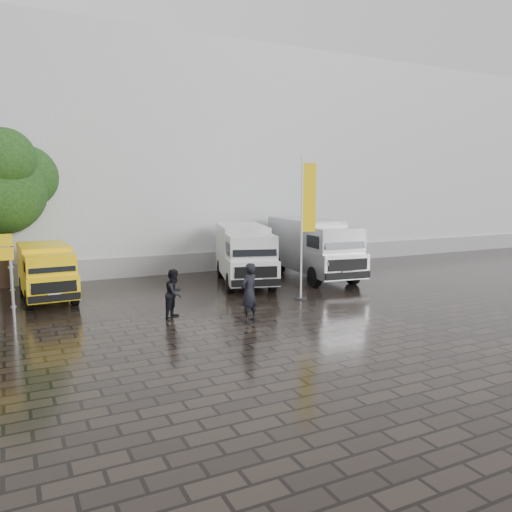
# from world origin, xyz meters

# --- Properties ---
(ground) EXTENTS (120.00, 120.00, 0.00)m
(ground) POSITION_xyz_m (0.00, 0.00, 0.00)
(ground) COLOR black
(ground) RESTS_ON ground
(exhibition_hall) EXTENTS (44.00, 16.00, 12.00)m
(exhibition_hall) POSITION_xyz_m (2.00, 16.00, 6.00)
(exhibition_hall) COLOR silver
(exhibition_hall) RESTS_ON ground
(hall_plinth) EXTENTS (44.00, 0.15, 1.00)m
(hall_plinth) POSITION_xyz_m (2.00, 7.95, 0.50)
(hall_plinth) COLOR gray
(hall_plinth) RESTS_ON ground
(van_yellow) EXTENTS (1.94, 4.66, 2.12)m
(van_yellow) POSITION_xyz_m (-8.79, 4.34, 1.06)
(van_yellow) COLOR yellow
(van_yellow) RESTS_ON ground
(van_white) EXTENTS (3.66, 6.41, 2.64)m
(van_white) POSITION_xyz_m (-0.46, 3.95, 1.32)
(van_white) COLOR silver
(van_white) RESTS_ON ground
(van_silver) EXTENTS (2.94, 6.77, 2.84)m
(van_silver) POSITION_xyz_m (3.19, 3.81, 1.42)
(van_silver) COLOR #A4A5A8
(van_silver) RESTS_ON ground
(flagpole) EXTENTS (0.88, 0.50, 5.53)m
(flagpole) POSITION_xyz_m (0.37, 0.05, 3.12)
(flagpole) COLOR black
(flagpole) RESTS_ON ground
(wheelie_bin) EXTENTS (0.77, 0.77, 1.04)m
(wheelie_bin) POSITION_xyz_m (7.95, 7.45, 0.52)
(wheelie_bin) COLOR black
(wheelie_bin) RESTS_ON ground
(person_front) EXTENTS (0.83, 0.71, 1.94)m
(person_front) POSITION_xyz_m (-3.11, -2.08, 0.97)
(person_front) COLOR black
(person_front) RESTS_ON ground
(person_tent) EXTENTS (1.01, 1.01, 1.65)m
(person_tent) POSITION_xyz_m (-5.13, -0.46, 0.82)
(person_tent) COLOR black
(person_tent) RESTS_ON ground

